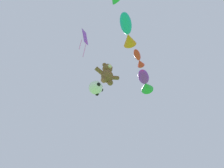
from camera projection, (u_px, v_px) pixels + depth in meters
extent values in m
ellipsoid|color=brown|center=(107.00, 76.00, 10.97)|extent=(0.94, 0.80, 1.14)
sphere|color=brown|center=(107.00, 69.00, 11.57)|extent=(0.79, 0.79, 0.79)
sphere|color=beige|center=(110.00, 66.00, 11.32)|extent=(0.33, 0.33, 0.33)
sphere|color=brown|center=(104.00, 65.00, 11.68)|extent=(0.32, 0.32, 0.32)
cylinder|color=brown|center=(99.00, 71.00, 10.86)|extent=(0.68, 0.30, 0.53)
sphere|color=brown|center=(104.00, 80.00, 10.49)|extent=(0.43, 0.43, 0.43)
sphere|color=brown|center=(111.00, 68.00, 11.89)|extent=(0.32, 0.32, 0.32)
cylinder|color=brown|center=(115.00, 78.00, 11.36)|extent=(0.68, 0.30, 0.53)
sphere|color=brown|center=(110.00, 83.00, 10.68)|extent=(0.43, 0.43, 0.43)
sphere|color=white|center=(96.00, 88.00, 9.81)|extent=(0.92, 0.92, 0.92)
sphere|color=black|center=(101.00, 90.00, 9.96)|extent=(0.26, 0.26, 0.26)
sphere|color=black|center=(93.00, 86.00, 10.15)|extent=(0.26, 0.26, 0.26)
sphere|color=black|center=(99.00, 84.00, 9.51)|extent=(0.26, 0.26, 0.26)
sphere|color=black|center=(97.00, 94.00, 9.73)|extent=(0.26, 0.26, 0.26)
ellipsoid|color=purple|center=(143.00, 77.00, 11.14)|extent=(1.58, 1.48, 0.66)
cone|color=green|center=(146.00, 86.00, 11.86)|extent=(1.21, 1.24, 0.97)
sphere|color=black|center=(142.00, 71.00, 10.96)|extent=(0.17, 0.17, 0.17)
ellipsoid|color=red|center=(137.00, 55.00, 9.90)|extent=(0.97, 0.85, 0.33)
cone|color=red|center=(140.00, 63.00, 10.36)|extent=(0.70, 0.69, 0.49)
sphere|color=black|center=(136.00, 51.00, 9.77)|extent=(0.09, 0.09, 0.09)
ellipsoid|color=#19ADB2|center=(126.00, 24.00, 9.01)|extent=(1.47, 1.45, 0.58)
cone|color=orange|center=(129.00, 39.00, 9.75)|extent=(1.14, 1.14, 0.85)
sphere|color=black|center=(124.00, 15.00, 8.82)|extent=(0.15, 0.15, 0.15)
cube|color=purple|center=(85.00, 37.00, 12.34)|extent=(1.07, 1.15, 1.55)
cylinder|color=#E53F9E|center=(80.00, 44.00, 11.43)|extent=(0.03, 0.07, 1.48)
cylinder|color=#E53F9E|center=(85.00, 48.00, 11.30)|extent=(0.03, 0.06, 2.17)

